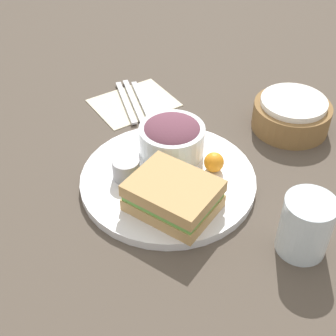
{
  "coord_description": "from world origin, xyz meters",
  "views": [
    {
      "loc": [
        0.53,
        -0.34,
        0.58
      ],
      "look_at": [
        0.0,
        0.0,
        0.04
      ],
      "focal_mm": 50.0,
      "sensor_mm": 36.0,
      "label": 1
    }
  ],
  "objects_px": {
    "sandwich": "(173,196)",
    "spoon": "(142,100)",
    "salad_bowl": "(172,137)",
    "knife": "(134,101)",
    "fork": "(126,102)",
    "drink_glass": "(305,226)",
    "plate": "(168,180)",
    "bread_basket": "(291,114)",
    "dressing_cup": "(126,169)"
  },
  "relations": [
    {
      "from": "sandwich",
      "to": "drink_glass",
      "type": "height_order",
      "value": "drink_glass"
    },
    {
      "from": "dressing_cup",
      "to": "fork",
      "type": "bearing_deg",
      "value": 151.26
    },
    {
      "from": "salad_bowl",
      "to": "sandwich",
      "type": "bearing_deg",
      "value": -32.56
    },
    {
      "from": "sandwich",
      "to": "knife",
      "type": "bearing_deg",
      "value": 160.96
    },
    {
      "from": "knife",
      "to": "fork",
      "type": "bearing_deg",
      "value": 90.0
    },
    {
      "from": "knife",
      "to": "spoon",
      "type": "relative_size",
      "value": 1.17
    },
    {
      "from": "sandwich",
      "to": "spoon",
      "type": "relative_size",
      "value": 1.1
    },
    {
      "from": "plate",
      "to": "drink_glass",
      "type": "distance_m",
      "value": 0.26
    },
    {
      "from": "dressing_cup",
      "to": "fork",
      "type": "relative_size",
      "value": 0.28
    },
    {
      "from": "salad_bowl",
      "to": "knife",
      "type": "bearing_deg",
      "value": 170.43
    },
    {
      "from": "bread_basket",
      "to": "spoon",
      "type": "bearing_deg",
      "value": -140.25
    },
    {
      "from": "dressing_cup",
      "to": "sandwich",
      "type": "bearing_deg",
      "value": 14.37
    },
    {
      "from": "drink_glass",
      "to": "fork",
      "type": "xyz_separation_m",
      "value": [
        -0.51,
        -0.03,
        -0.04
      ]
    },
    {
      "from": "sandwich",
      "to": "drink_glass",
      "type": "xyz_separation_m",
      "value": [
        0.17,
        0.13,
        0.01
      ]
    },
    {
      "from": "plate",
      "to": "spoon",
      "type": "distance_m",
      "value": 0.28
    },
    {
      "from": "bread_basket",
      "to": "fork",
      "type": "relative_size",
      "value": 0.92
    },
    {
      "from": "plate",
      "to": "bread_basket",
      "type": "bearing_deg",
      "value": 91.05
    },
    {
      "from": "dressing_cup",
      "to": "spoon",
      "type": "xyz_separation_m",
      "value": [
        -0.22,
        0.16,
        -0.03
      ]
    },
    {
      "from": "knife",
      "to": "spoon",
      "type": "xyz_separation_m",
      "value": [
        0.01,
        0.02,
        0.0
      ]
    },
    {
      "from": "fork",
      "to": "bread_basket",
      "type": "bearing_deg",
      "value": -120.23
    },
    {
      "from": "dressing_cup",
      "to": "bread_basket",
      "type": "xyz_separation_m",
      "value": [
        0.03,
        0.37,
        -0.0
      ]
    },
    {
      "from": "sandwich",
      "to": "fork",
      "type": "height_order",
      "value": "sandwich"
    },
    {
      "from": "salad_bowl",
      "to": "spoon",
      "type": "relative_size",
      "value": 0.8
    },
    {
      "from": "sandwich",
      "to": "salad_bowl",
      "type": "xyz_separation_m",
      "value": [
        -0.13,
        0.08,
        0.01
      ]
    },
    {
      "from": "salad_bowl",
      "to": "plate",
      "type": "bearing_deg",
      "value": -39.03
    },
    {
      "from": "plate",
      "to": "fork",
      "type": "distance_m",
      "value": 0.28
    },
    {
      "from": "salad_bowl",
      "to": "knife",
      "type": "relative_size",
      "value": 0.69
    },
    {
      "from": "drink_glass",
      "to": "fork",
      "type": "relative_size",
      "value": 0.59
    },
    {
      "from": "fork",
      "to": "plate",
      "type": "bearing_deg",
      "value": -176.27
    },
    {
      "from": "spoon",
      "to": "fork",
      "type": "bearing_deg",
      "value": 90.0
    },
    {
      "from": "sandwich",
      "to": "dressing_cup",
      "type": "bearing_deg",
      "value": -165.63
    },
    {
      "from": "dressing_cup",
      "to": "knife",
      "type": "height_order",
      "value": "dressing_cup"
    },
    {
      "from": "plate",
      "to": "spoon",
      "type": "bearing_deg",
      "value": 159.4
    },
    {
      "from": "fork",
      "to": "spoon",
      "type": "distance_m",
      "value": 0.04
    },
    {
      "from": "plate",
      "to": "spoon",
      "type": "xyz_separation_m",
      "value": [
        -0.26,
        0.1,
        -0.0
      ]
    },
    {
      "from": "drink_glass",
      "to": "spoon",
      "type": "height_order",
      "value": "drink_glass"
    },
    {
      "from": "fork",
      "to": "drink_glass",
      "type": "bearing_deg",
      "value": -159.74
    },
    {
      "from": "drink_glass",
      "to": "spoon",
      "type": "relative_size",
      "value": 0.65
    },
    {
      "from": "fork",
      "to": "knife",
      "type": "distance_m",
      "value": 0.02
    },
    {
      "from": "sandwich",
      "to": "drink_glass",
      "type": "relative_size",
      "value": 1.69
    },
    {
      "from": "salad_bowl",
      "to": "bread_basket",
      "type": "distance_m",
      "value": 0.27
    },
    {
      "from": "drink_glass",
      "to": "bread_basket",
      "type": "height_order",
      "value": "drink_glass"
    },
    {
      "from": "fork",
      "to": "dressing_cup",
      "type": "bearing_deg",
      "value": 168.13
    },
    {
      "from": "sandwich",
      "to": "drink_glass",
      "type": "bearing_deg",
      "value": 37.12
    },
    {
      "from": "plate",
      "to": "bread_basket",
      "type": "height_order",
      "value": "bread_basket"
    },
    {
      "from": "dressing_cup",
      "to": "knife",
      "type": "xyz_separation_m",
      "value": [
        -0.23,
        0.14,
        -0.03
      ]
    },
    {
      "from": "plate",
      "to": "salad_bowl",
      "type": "relative_size",
      "value": 2.56
    },
    {
      "from": "sandwich",
      "to": "dressing_cup",
      "type": "distance_m",
      "value": 0.11
    },
    {
      "from": "sandwich",
      "to": "bread_basket",
      "type": "relative_size",
      "value": 1.08
    },
    {
      "from": "sandwich",
      "to": "spoon",
      "type": "height_order",
      "value": "sandwich"
    }
  ]
}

